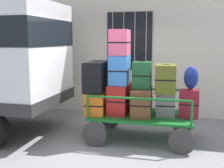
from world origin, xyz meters
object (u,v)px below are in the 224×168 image
suitcase_left_middle (98,76)px  suitcase_center_bottom (142,101)px  suitcase_midleft_bottom (120,98)px  suitcase_midright_bottom (165,104)px  luggage_cart (141,119)px  suitcase_left_bottom (98,101)px  suitcase_center_middle (142,75)px  suitcase_midleft_middle (120,70)px  suitcase_midleft_top (120,42)px  backpack (191,78)px  suitcase_midright_middle (166,78)px  suitcase_right_bottom (189,104)px

suitcase_left_middle → suitcase_center_bottom: 1.05m
suitcase_midleft_bottom → suitcase_midright_bottom: bearing=0.1°
luggage_cart → suitcase_left_middle: 1.27m
suitcase_left_bottom → suitcase_center_middle: suitcase_center_middle is taller
suitcase_midleft_middle → suitcase_midleft_top: size_ratio=1.02×
suitcase_midleft_top → suitcase_midright_bottom: (0.93, 0.00, -1.21)m
suitcase_midleft_middle → suitcase_left_bottom: bearing=178.3°
luggage_cart → suitcase_midleft_middle: suitcase_midleft_middle is taller
backpack → luggage_cart: bearing=-178.3°
suitcase_left_middle → suitcase_midright_bottom: 1.48m
suitcase_left_bottom → suitcase_midleft_middle: suitcase_midleft_middle is taller
suitcase_midleft_top → suitcase_center_middle: suitcase_midleft_top is taller
suitcase_center_bottom → suitcase_midleft_bottom: bearing=179.2°
suitcase_midright_middle → backpack: 0.48m
suitcase_left_middle → suitcase_midright_middle: bearing=-0.2°
suitcase_midleft_middle → suitcase_left_middle: bearing=-177.0°
suitcase_midright_bottom → suitcase_right_bottom: size_ratio=0.90×
suitcase_midright_bottom → suitcase_midright_middle: (0.00, -0.04, 0.52)m
suitcase_midright_middle → backpack: suitcase_midright_middle is taller
suitcase_left_bottom → suitcase_midright_middle: size_ratio=1.70×
suitcase_midleft_middle → suitcase_right_bottom: 1.52m
suitcase_left_bottom → suitcase_midright_middle: 1.49m
suitcase_midleft_top → suitcase_right_bottom: size_ratio=1.21×
backpack → suitcase_left_middle: bearing=-179.1°
suitcase_left_bottom → suitcase_midright_middle: bearing=-1.7°
suitcase_center_bottom → suitcase_midright_bottom: (0.46, 0.01, -0.03)m
suitcase_left_bottom → suitcase_midright_bottom: bearing=-0.0°
suitcase_midright_bottom → luggage_cart: bearing=-175.5°
suitcase_left_middle → suitcase_center_middle: suitcase_center_middle is taller
suitcase_left_bottom → suitcase_center_bottom: 0.93m
suitcase_center_middle → suitcase_left_bottom: bearing=176.7°
suitcase_left_middle → suitcase_right_bottom: 1.92m
suitcase_left_middle → backpack: 1.87m
suitcase_midleft_middle → suitcase_center_middle: bearing=-4.9°
suitcase_left_bottom → suitcase_midleft_bottom: size_ratio=1.35×
suitcase_midleft_middle → suitcase_right_bottom: suitcase_midleft_middle is taller
suitcase_midright_bottom → suitcase_right_bottom: bearing=-8.0°
suitcase_midleft_bottom → suitcase_center_middle: suitcase_center_middle is taller
suitcase_center_bottom → suitcase_midleft_top: bearing=179.5°
luggage_cart → suitcase_center_middle: (0.00, -0.02, 0.92)m
suitcase_midleft_middle → suitcase_center_bottom: 0.78m
suitcase_midleft_top → suitcase_center_bottom: size_ratio=0.70×
suitcase_left_bottom → suitcase_right_bottom: bearing=-2.0°
suitcase_midleft_middle → suitcase_center_middle: suitcase_midleft_middle is taller
suitcase_left_bottom → suitcase_right_bottom: size_ratio=1.87×
luggage_cart → suitcase_midright_bottom: size_ratio=4.16×
suitcase_midleft_top → suitcase_center_middle: size_ratio=1.28×
suitcase_midleft_middle → backpack: size_ratio=1.58×
luggage_cart → suitcase_left_middle: size_ratio=2.30×
backpack → suitcase_midleft_middle: bearing=-179.8°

